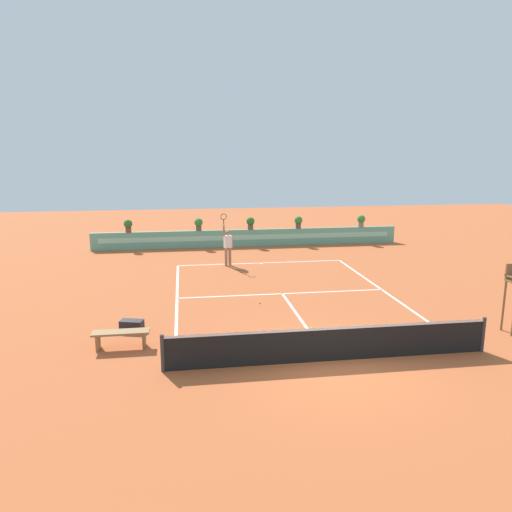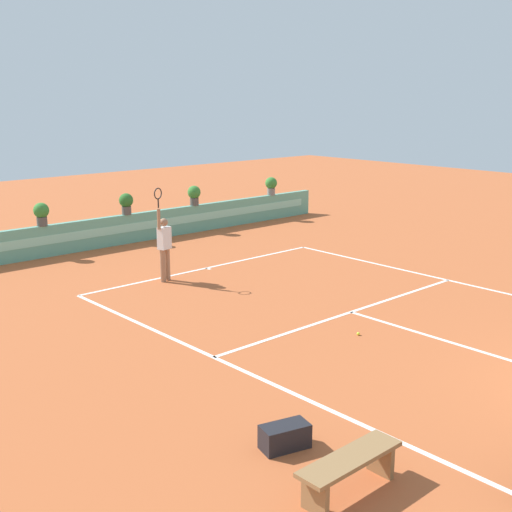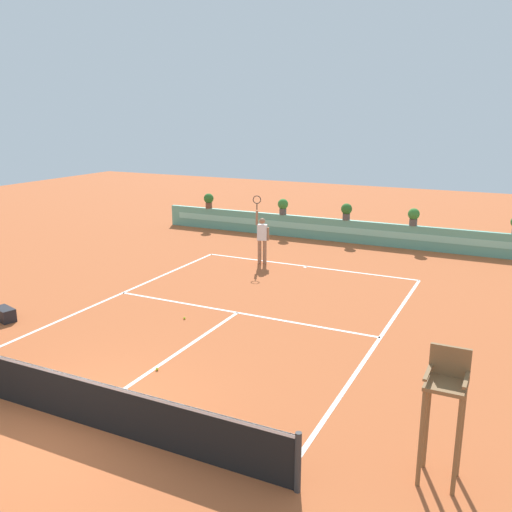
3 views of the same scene
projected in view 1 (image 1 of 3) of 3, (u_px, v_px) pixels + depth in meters
The scene contains 14 objects.
ground_plane at pixel (284, 297), 18.99m from camera, with size 60.00×60.00×0.00m, color #B2562D.
court_lines at pixel (281, 291), 19.69m from camera, with size 8.32×11.94×0.01m.
net at pixel (331, 343), 13.08m from camera, with size 8.92×0.10×1.00m.
back_wall_barrier at pixel (249, 238), 28.93m from camera, with size 18.00×0.21×1.00m.
bench_courtside at pixel (121, 336), 13.97m from camera, with size 1.60×0.44×0.51m.
gear_bag at pixel (132, 326), 15.32m from camera, with size 0.70×0.36×0.36m, color black.
tennis_player at pixel (228, 245), 23.90m from camera, with size 0.60×0.31×2.58m.
tennis_ball_near_baseline at pixel (260, 303), 18.15m from camera, with size 0.07×0.07×0.07m, color #CCE033.
tennis_ball_mid_court at pixel (311, 328), 15.51m from camera, with size 0.07×0.07×0.07m, color #CCE033.
potted_plant_far_left at pixel (128, 225), 27.75m from camera, with size 0.48×0.48×0.72m.
potted_plant_centre at pixel (250, 222), 28.76m from camera, with size 0.48×0.48×0.72m.
potted_plant_far_right at pixel (361, 220), 29.74m from camera, with size 0.48×0.48×0.72m.
potted_plant_right at pixel (298, 221), 29.18m from camera, with size 0.48×0.48×0.72m.
potted_plant_left at pixel (199, 224), 28.32m from camera, with size 0.48×0.48×0.72m.
Camera 1 is at (-3.79, -11.88, 5.52)m, focal length 34.51 mm.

